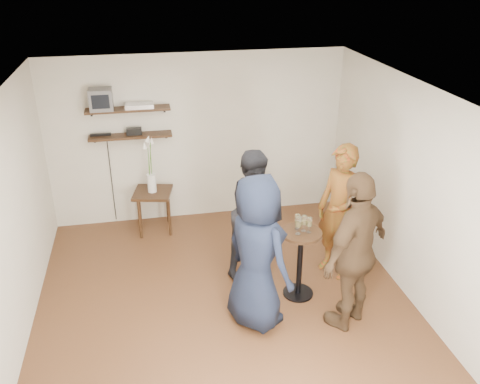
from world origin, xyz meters
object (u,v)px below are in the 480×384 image
Objects in this scene: crt_monitor at (101,99)px; drinks_table at (300,255)px; person_navy at (257,253)px; person_brown at (355,252)px; side_table at (153,198)px; radio at (134,131)px; person_dark at (256,214)px; dvd_deck at (139,105)px; person_plaid at (340,212)px.

drinks_table is at bearing -44.68° from crt_monitor.
person_brown reaches higher than person_navy.
radio is at bearing 126.29° from side_table.
person_navy is (-0.22, -0.99, 0.06)m from person_dark.
person_dark is at bearing -43.73° from person_navy.
dvd_deck is 3.16m from drinks_table.
person_navy is (1.14, -2.64, -0.98)m from dvd_deck.
person_brown is at bearing -89.54° from person_dark.
dvd_deck is 0.22× the size of person_navy.
person_plaid reaches higher than person_dark.
drinks_table is at bearing -50.35° from radio.
radio reaches higher than drinks_table.
drinks_table is 0.82m from person_brown.
person_brown is at bearing -52.66° from dvd_deck.
person_navy is at bearing -46.74° from person_brown.
person_plaid is at bearing -38.12° from dvd_deck.
side_table is at bearing 130.06° from drinks_table.
person_navy reaches higher than drinks_table.
crt_monitor is 3.52m from drinks_table.
radio is at bearing -6.06° from person_navy.
radio is 0.34× the size of side_table.
dvd_deck is 3.20m from person_plaid.
dvd_deck is 0.62× the size of side_table.
crt_monitor is 0.17× the size of person_navy.
side_table is at bearing -156.26° from person_plaid.
person_navy is 0.97× the size of person_brown.
person_brown is at bearing -51.10° from side_table.
person_navy reaches higher than radio.
person_plaid is 0.98× the size of person_navy.
person_brown is at bearing -43.24° from person_plaid.
drinks_table is 0.50× the size of person_plaid.
person_dark is (1.46, -1.65, -0.66)m from radio.
person_dark is (-0.41, 0.61, 0.28)m from drinks_table.
person_brown reaches higher than person_dark.
drinks_table is 0.48× the size of person_brown.
crt_monitor is at bearing -81.40° from person_brown.
side_table is 0.36× the size of person_navy.
person_dark is at bearing 123.84° from drinks_table.
side_table is (0.19, -0.26, -0.98)m from radio.
dvd_deck is at bearing -159.37° from person_plaid.
drinks_table is at bearing -90.00° from person_navy.
person_brown is (0.42, -0.60, 0.36)m from drinks_table.
crt_monitor is at bearing 180.00° from radio.
side_table is at bearing 98.65° from person_dark.
drinks_table is 0.52× the size of person_dark.
person_navy is at bearing -64.77° from radio.
person_dark is (1.36, -1.65, -1.04)m from dvd_deck.
crt_monitor is 0.80× the size of dvd_deck.
dvd_deck is at bearing 107.91° from side_table.
person_navy is (1.05, -2.38, 0.37)m from side_table.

